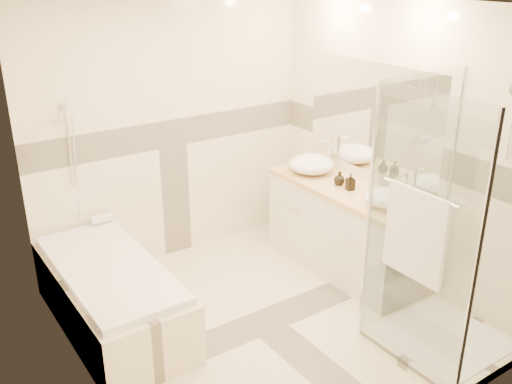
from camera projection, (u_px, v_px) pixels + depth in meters
room at (269, 177)px, 4.26m from camera, size 2.82×3.02×2.52m
bathtub at (111, 293)px, 4.54m from camera, size 0.75×1.70×0.56m
vanity at (343, 228)px, 5.35m from camera, size 0.58×1.62×0.85m
shower_enclosure at (431, 291)px, 4.20m from camera, size 0.96×0.93×2.04m
vessel_sink_near at (312, 164)px, 5.50m from camera, size 0.44×0.44×0.18m
vessel_sink_far at (386, 198)px, 4.76m from camera, size 0.37×0.37×0.15m
faucet_near at (329, 151)px, 5.58m from camera, size 0.12×0.03×0.30m
faucet_far at (405, 184)px, 4.85m from camera, size 0.10×0.03×0.25m
amenity_bottle_a at (350, 182)px, 5.09m from camera, size 0.09×0.09×0.15m
amenity_bottle_b at (339, 178)px, 5.21m from camera, size 0.13×0.13×0.13m
folded_towels at (300, 164)px, 5.65m from camera, size 0.14×0.22×0.07m
rolled_towel at (101, 219)px, 5.13m from camera, size 0.19×0.09×0.09m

